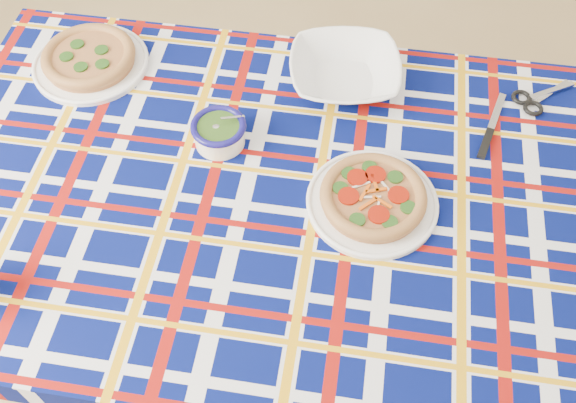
{
  "coord_description": "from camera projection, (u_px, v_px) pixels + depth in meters",
  "views": [
    {
      "loc": [
        -0.05,
        -0.94,
        1.79
      ],
      "look_at": [
        0.01,
        -0.19,
        0.73
      ],
      "focal_mm": 40.0,
      "sensor_mm": 36.0,
      "label": 1
    }
  ],
  "objects": [
    {
      "name": "pesto_bowl",
      "position": [
        219.0,
        131.0,
        1.38
      ],
      "size": [
        0.15,
        0.15,
        0.07
      ],
      "primitive_type": null,
      "rotation": [
        0.0,
        0.0,
        -0.24
      ],
      "color": "#203D10",
      "rests_on": "tablecloth"
    },
    {
      "name": "second_focaccia_plate",
      "position": [
        89.0,
        57.0,
        1.53
      ],
      "size": [
        0.35,
        0.35,
        0.05
      ],
      "primitive_type": null,
      "rotation": [
        0.0,
        0.0,
        -0.25
      ],
      "color": "#A26539",
      "rests_on": "tablecloth"
    },
    {
      "name": "floor",
      "position": [
        282.0,
        287.0,
        2.0
      ],
      "size": [
        4.0,
        4.0,
        0.0
      ],
      "primitive_type": "plane",
      "color": "#A28453",
      "rests_on": "ground"
    },
    {
      "name": "tablecloth",
      "position": [
        282.0,
        205.0,
        1.37
      ],
      "size": [
        1.72,
        1.3,
        0.1
      ],
      "primitive_type": null,
      "rotation": [
        0.0,
        0.0,
        -0.23
      ],
      "color": "#040C4C",
      "rests_on": "dining_table"
    },
    {
      "name": "serving_bowl",
      "position": [
        345.0,
        72.0,
        1.49
      ],
      "size": [
        0.27,
        0.27,
        0.06
      ],
      "primitive_type": "imported",
      "rotation": [
        0.0,
        0.0,
        -0.07
      ],
      "color": "white",
      "rests_on": "tablecloth"
    },
    {
      "name": "kitchen_scissors",
      "position": [
        552.0,
        91.0,
        1.49
      ],
      "size": [
        0.21,
        0.16,
        0.02
      ],
      "primitive_type": null,
      "rotation": [
        0.0,
        0.0,
        0.45
      ],
      "color": "silver",
      "rests_on": "tablecloth"
    },
    {
      "name": "main_focaccia_plate",
      "position": [
        373.0,
        197.0,
        1.29
      ],
      "size": [
        0.33,
        0.33,
        0.05
      ],
      "primitive_type": null,
      "rotation": [
        0.0,
        0.0,
        -0.22
      ],
      "color": "#A26539",
      "rests_on": "tablecloth"
    },
    {
      "name": "table_knife",
      "position": [
        496.0,
        113.0,
        1.45
      ],
      "size": [
        0.12,
        0.21,
        0.01
      ],
      "primitive_type": null,
      "rotation": [
        0.0,
        0.0,
        1.08
      ],
      "color": "silver",
      "rests_on": "tablecloth"
    },
    {
      "name": "dining_table",
      "position": [
        282.0,
        211.0,
        1.39
      ],
      "size": [
        1.68,
        1.26,
        0.71
      ],
      "rotation": [
        0.0,
        0.0,
        -0.23
      ],
      "color": "brown",
      "rests_on": "floor"
    }
  ]
}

